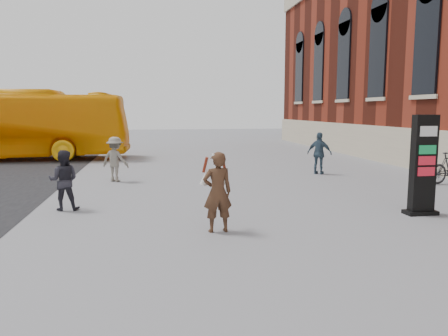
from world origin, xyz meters
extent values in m
plane|color=#9E9EA3|center=(0.00, 0.00, 0.00)|extent=(100.00, 100.00, 0.00)
cube|color=black|center=(4.74, 0.73, 1.25)|extent=(0.60, 0.25, 2.50)
cube|color=black|center=(4.74, 0.73, 0.05)|extent=(0.80, 0.40, 0.10)
cube|color=white|center=(4.74, 0.73, 2.10)|extent=(0.45, 0.28, 0.25)
cube|color=#10783E|center=(4.74, 0.73, 1.65)|extent=(0.45, 0.28, 0.22)
cube|color=#AF1626|center=(4.74, 0.73, 1.38)|extent=(0.45, 0.28, 0.22)
cube|color=#AF1626|center=(4.74, 0.73, 1.11)|extent=(0.45, 0.28, 0.22)
imported|color=#432B1C|center=(-0.54, 0.00, 0.87)|extent=(0.67, 0.48, 1.74)
cylinder|color=white|center=(-0.54, 0.00, 1.66)|extent=(0.24, 0.24, 0.06)
cone|color=white|center=(-0.36, 0.27, 1.18)|extent=(0.25, 0.26, 0.42)
cylinder|color=maroon|center=(-0.36, 0.27, 1.44)|extent=(0.14, 0.15, 0.36)
cone|color=white|center=(-0.77, 0.23, 1.18)|extent=(0.25, 0.24, 0.42)
cylinder|color=maroon|center=(-0.77, 0.23, 1.44)|extent=(0.14, 0.13, 0.36)
imported|color=#FFAA09|center=(-9.74, 15.42, 1.82)|extent=(13.16, 3.58, 3.63)
imported|color=#28272F|center=(-4.20, 2.68, 0.79)|extent=(0.77, 0.61, 1.58)
imported|color=gray|center=(-3.25, 7.19, 0.82)|extent=(1.22, 1.05, 1.64)
imported|color=#3A5366|center=(4.81, 7.75, 0.85)|extent=(1.05, 0.94, 1.71)
camera|label=1|loc=(-1.89, -9.06, 2.61)|focal=35.00mm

